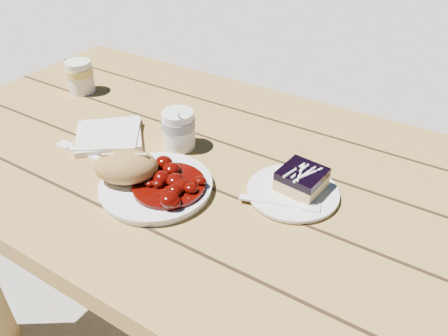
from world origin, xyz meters
The scene contains 11 objects.
picnic_table centered at (0.00, 0.00, 0.59)m, with size 2.00×1.55×0.75m.
main_plate centered at (-0.30, -0.14, 0.76)m, with size 0.22×0.22×0.02m, color white.
goulash_stew centered at (-0.27, -0.14, 0.79)m, with size 0.15×0.15×0.04m, color #4B0602, non-canonical shape.
bread_roll centered at (-0.35, -0.16, 0.80)m, with size 0.13×0.08×0.07m, color #AB7E41.
dessert_plate centered at (-0.06, -0.01, 0.76)m, with size 0.18×0.18×0.01m, color white.
blueberry_cake centered at (-0.05, 0.00, 0.78)m, with size 0.09×0.09×0.05m.
fork_dessert centered at (-0.08, -0.07, 0.76)m, with size 0.03×0.16×0.01m, color white, non-canonical shape.
coffee_cup centered at (-0.35, 0.01, 0.80)m, with size 0.07×0.07×0.09m, color white.
napkin_stack centered at (-0.52, -0.05, 0.76)m, with size 0.15×0.15×0.01m, color white.
fork_table centered at (-0.51, -0.13, 0.75)m, with size 0.03×0.16×0.01m, color white, non-canonical shape.
second_cup centered at (-0.77, 0.10, 0.80)m, with size 0.07×0.07×0.09m, color white.
Camera 1 is at (0.19, -0.66, 1.30)m, focal length 35.00 mm.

